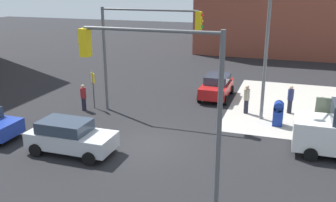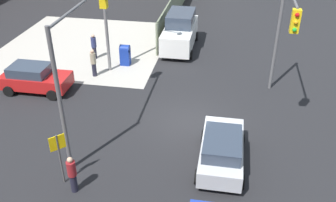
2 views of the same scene
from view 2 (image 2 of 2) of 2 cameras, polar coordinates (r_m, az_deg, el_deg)
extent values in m
plane|color=black|center=(19.65, 2.78, -3.12)|extent=(120.00, 120.00, 0.00)
cube|color=#ADA89E|center=(29.56, -12.53, 8.31)|extent=(12.00, 12.00, 0.01)
cylinder|color=#59595B|center=(15.40, -16.06, -0.54)|extent=(0.18, 0.18, 6.50)
cylinder|color=#59595B|center=(16.67, -13.37, 14.07)|extent=(5.99, 0.12, 0.12)
sphere|color=green|center=(19.74, -9.60, 14.44)|extent=(0.18, 0.18, 0.18)
cylinder|color=#59595B|center=(22.25, 16.31, 9.29)|extent=(0.18, 0.18, 6.50)
cube|color=yellow|center=(16.77, 18.84, 11.46)|extent=(0.32, 0.36, 1.00)
sphere|color=red|center=(16.51, 19.10, 12.30)|extent=(0.18, 0.18, 0.18)
sphere|color=orange|center=(16.60, 18.91, 11.26)|extent=(0.18, 0.18, 0.18)
sphere|color=green|center=(16.70, 18.72, 10.23)|extent=(0.18, 0.18, 0.18)
cylinder|color=slate|center=(23.78, -9.59, 13.38)|extent=(0.20, 0.20, 8.00)
cylinder|color=#4C4C4C|center=(15.87, -16.07, -8.58)|extent=(0.08, 0.08, 2.40)
cube|color=yellow|center=(15.36, -16.52, -6.12)|extent=(0.48, 0.48, 0.64)
cube|color=navy|center=(25.64, -6.53, 6.71)|extent=(0.56, 0.64, 1.15)
cylinder|color=navy|center=(25.41, -6.60, 7.90)|extent=(0.56, 0.64, 0.56)
cube|color=#B21919|center=(23.46, -19.41, 3.01)|extent=(1.80, 3.96, 0.75)
cube|color=#2D3847|center=(23.34, -20.36, 4.47)|extent=(1.58, 2.22, 0.55)
cylinder|color=black|center=(23.74, -15.42, 3.00)|extent=(0.22, 0.64, 0.64)
cylinder|color=black|center=(22.34, -17.23, 0.86)|extent=(0.22, 0.64, 0.64)
cylinder|color=black|center=(24.96, -21.06, 3.41)|extent=(0.22, 0.64, 0.64)
cylinder|color=black|center=(23.63, -23.10, 1.40)|extent=(0.22, 0.64, 0.64)
cube|color=#B7BABF|center=(16.69, 8.19, -7.51)|extent=(4.21, 1.80, 0.75)
cube|color=#2D3847|center=(16.02, 8.30, -6.42)|extent=(2.36, 1.58, 0.55)
cylinder|color=black|center=(18.07, 5.48, -5.40)|extent=(0.64, 0.22, 0.64)
cylinder|color=black|center=(18.08, 11.19, -5.91)|extent=(0.64, 0.22, 0.64)
cylinder|color=black|center=(15.85, 4.51, -11.44)|extent=(0.64, 0.22, 0.64)
cylinder|color=black|center=(15.86, 11.13, -12.03)|extent=(0.64, 0.22, 0.64)
cube|color=white|center=(28.00, 1.81, 10.01)|extent=(5.40, 2.10, 1.40)
cube|color=#2D3847|center=(28.02, 1.98, 12.52)|extent=(3.02, 1.85, 0.90)
cylinder|color=black|center=(26.46, 3.46, 7.05)|extent=(0.64, 0.22, 0.64)
cylinder|color=black|center=(26.75, -1.05, 7.37)|extent=(0.64, 0.22, 0.64)
cylinder|color=black|center=(29.84, 4.33, 9.84)|extent=(0.64, 0.22, 0.64)
cylinder|color=black|center=(30.10, 0.30, 10.11)|extent=(0.64, 0.22, 0.64)
cylinder|color=navy|center=(26.65, -11.28, 8.77)|extent=(0.36, 0.36, 0.69)
sphere|color=tan|center=(26.49, -11.38, 9.69)|extent=(0.24, 0.24, 0.24)
cylinder|color=#1E1E2D|center=(26.95, -11.11, 7.23)|extent=(0.28, 0.28, 0.87)
cylinder|color=#9E937A|center=(24.11, -11.36, 6.41)|extent=(0.36, 0.36, 0.70)
sphere|color=tan|center=(23.92, -11.47, 7.43)|extent=(0.24, 0.24, 0.24)
cylinder|color=#1E1E2D|center=(24.44, -11.17, 4.71)|extent=(0.28, 0.28, 0.89)
cylinder|color=maroon|center=(15.38, -14.52, -9.94)|extent=(0.36, 0.36, 0.66)
sphere|color=tan|center=(15.10, -14.73, -8.67)|extent=(0.23, 0.23, 0.23)
cylinder|color=#1E1E2D|center=(15.86, -14.16, -11.99)|extent=(0.28, 0.28, 0.83)
camera|label=1|loc=(27.09, 44.03, 16.26)|focal=40.00mm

